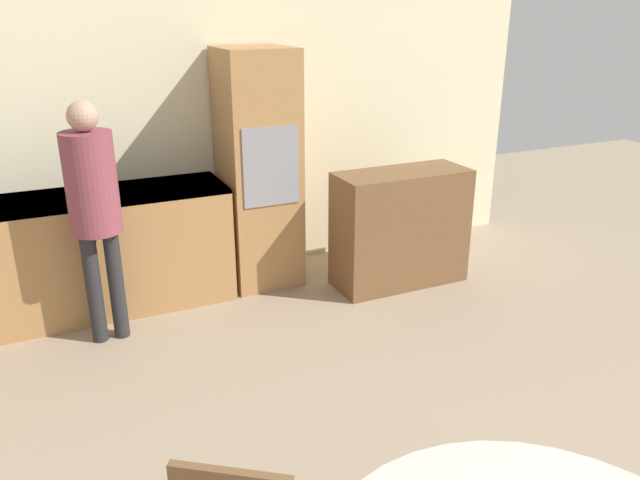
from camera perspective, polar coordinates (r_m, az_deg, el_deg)
name	(u,v)px	position (r m, az deg, el deg)	size (l,w,h in m)	color
wall_back	(200,121)	(5.13, -10.93, 10.66)	(6.02, 0.05, 2.60)	beige
kitchen_counter	(77,254)	(4.87, -21.33, -1.22)	(2.20, 0.60, 0.90)	#AD7A47
oven_unit	(258,170)	(4.99, -5.65, 6.38)	(0.55, 0.59, 1.87)	#AD7A47
sideboard	(400,228)	(5.08, 7.35, 1.09)	(1.08, 0.45, 0.94)	brown
person_standing	(93,198)	(4.23, -20.01, 3.61)	(0.32, 0.32, 1.62)	#262628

